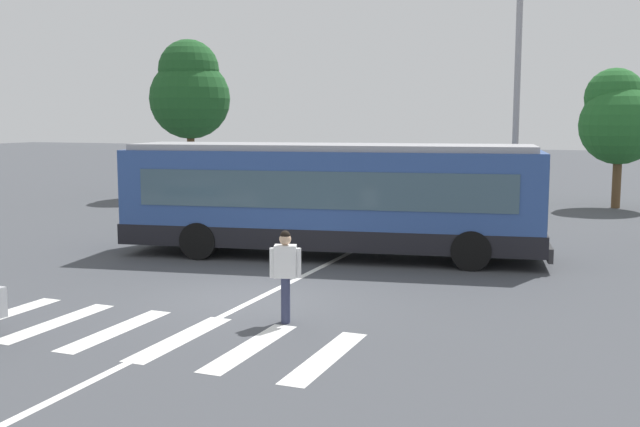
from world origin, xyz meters
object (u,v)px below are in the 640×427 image
pedestrian_crossing_street (285,271)px  background_tree_left (190,91)px  city_transit_bus (331,199)px  background_tree_right (618,117)px  parked_car_silver (348,190)px  parked_car_teal (413,192)px  parked_car_champagne (478,194)px  twin_arm_street_lamp (518,60)px

pedestrian_crossing_street → background_tree_left: size_ratio=0.23×
city_transit_bus → background_tree_right: background_tree_right is taller
parked_car_silver → parked_car_teal: (2.82, -0.05, 0.00)m
city_transit_bus → parked_car_silver: size_ratio=2.56×
city_transit_bus → parked_car_champagne: city_transit_bus is taller
parked_car_silver → background_tree_right: (10.40, 4.23, 3.03)m
parked_car_teal → pedestrian_crossing_street: bearing=-83.0°
background_tree_right → parked_car_silver: bearing=-157.9°
parked_car_champagne → twin_arm_street_lamp: twin_arm_street_lamp is taller
parked_car_silver → pedestrian_crossing_street: bearing=-74.0°
parked_car_silver → parked_car_champagne: 5.41m
city_transit_bus → twin_arm_street_lamp: 8.12m
parked_car_champagne → background_tree_right: size_ratio=0.79×
background_tree_left → parked_car_champagne: bearing=-5.6°
pedestrian_crossing_street → parked_car_champagne: (0.48, 17.39, -0.20)m
parked_car_silver → background_tree_left: background_tree_left is taller
twin_arm_street_lamp → background_tree_right: (2.99, 9.13, -1.78)m
pedestrian_crossing_street → background_tree_left: background_tree_left is taller
pedestrian_crossing_street → background_tree_left: bearing=125.8°
city_transit_bus → parked_car_champagne: bearing=79.0°
city_transit_bus → pedestrian_crossing_street: bearing=-76.0°
parked_car_teal → background_tree_left: 12.33m
parked_car_silver → twin_arm_street_lamp: 10.10m
twin_arm_street_lamp → background_tree_left: size_ratio=1.22×
twin_arm_street_lamp → background_tree_left: 17.30m
parked_car_champagne → background_tree_right: bearing=38.9°
city_transit_bus → background_tree_left: 17.42m
pedestrian_crossing_street → parked_car_teal: 17.27m
pedestrian_crossing_street → parked_car_champagne: bearing=88.4°
parked_car_silver → background_tree_right: size_ratio=0.78×
parked_car_champagne → background_tree_right: background_tree_right is taller
background_tree_left → pedestrian_crossing_street: bearing=-54.2°
parked_car_silver → parked_car_teal: bearing=-1.0°
parked_car_champagne → background_tree_left: size_ratio=0.62×
parked_car_teal → parked_car_champagne: same height
twin_arm_street_lamp → background_tree_right: size_ratio=1.56×
city_transit_bus → background_tree_right: 16.64m
parked_car_champagne → twin_arm_street_lamp: size_ratio=0.51×
pedestrian_crossing_street → parked_car_silver: (-4.93, 17.18, -0.20)m
twin_arm_street_lamp → parked_car_teal: bearing=133.5°
pedestrian_crossing_street → background_tree_right: size_ratio=0.29×
background_tree_left → background_tree_right: background_tree_left is taller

